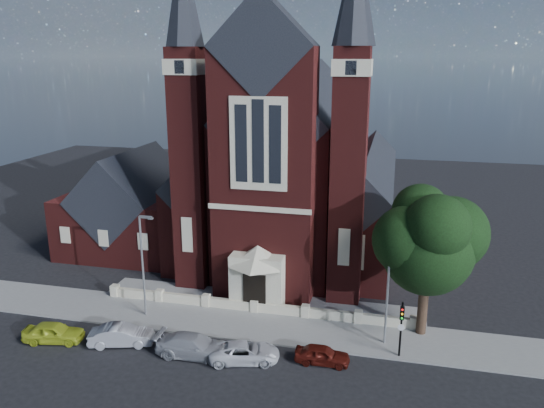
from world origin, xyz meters
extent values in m
plane|color=black|center=(0.00, 15.00, 0.00)|extent=(120.00, 120.00, 0.00)
cube|color=slate|center=(0.00, 4.50, 0.00)|extent=(60.00, 5.00, 0.12)
cube|color=slate|center=(0.00, 8.50, 0.00)|extent=(26.00, 3.00, 0.14)
cube|color=#B8B192|center=(0.00, 6.50, 0.00)|extent=(24.00, 0.40, 0.90)
cube|color=#4C1614|center=(0.00, 25.00, 7.00)|extent=(10.00, 30.00, 14.00)
cube|color=black|center=(0.00, 25.00, 14.00)|extent=(10.00, 30.20, 10.00)
cube|color=#4C1614|center=(-7.50, 24.00, 4.00)|extent=(5.00, 26.00, 8.00)
cube|color=#4C1614|center=(7.50, 24.00, 4.00)|extent=(5.00, 26.00, 8.00)
cube|color=black|center=(-7.50, 24.00, 8.00)|extent=(5.01, 26.20, 5.01)
cube|color=black|center=(7.50, 24.00, 8.00)|extent=(5.01, 26.20, 5.01)
cube|color=#4C1614|center=(0.00, 9.50, 10.00)|extent=(8.00, 3.00, 20.00)
cube|color=black|center=(0.00, 9.50, 20.00)|extent=(8.00, 3.20, 8.00)
cube|color=#B8B192|center=(0.00, 7.95, 13.00)|extent=(4.40, 0.15, 7.00)
cube|color=black|center=(0.00, 7.88, 13.20)|extent=(0.90, 0.08, 6.20)
cube|color=#B8B192|center=(0.00, 7.50, 2.20)|extent=(4.20, 2.00, 4.40)
cube|color=black|center=(0.00, 6.45, 1.60)|extent=(1.80, 0.12, 3.20)
cone|color=#B8B192|center=(0.00, 7.50, 4.40)|extent=(4.60, 4.60, 1.60)
cube|color=#4C1614|center=(-6.50, 10.50, 10.00)|extent=(2.60, 2.60, 20.00)
cube|color=#B8B192|center=(-6.50, 10.50, 18.50)|extent=(2.80, 2.80, 1.20)
cube|color=#4C1614|center=(6.50, 10.50, 10.00)|extent=(2.60, 2.60, 20.00)
cube|color=#B8B192|center=(6.50, 10.50, 18.50)|extent=(2.80, 2.80, 1.20)
cube|color=#4C1614|center=(-16.00, 18.00, 3.00)|extent=(12.00, 12.00, 6.00)
cube|color=black|center=(-16.00, 18.00, 6.00)|extent=(8.49, 12.20, 8.49)
cylinder|color=black|center=(12.50, 6.00, 2.50)|extent=(0.70, 0.70, 5.00)
sphere|color=black|center=(12.50, 6.00, 6.50)|extent=(6.40, 6.40, 6.40)
sphere|color=black|center=(12.90, 4.80, 8.50)|extent=(4.40, 4.40, 4.40)
cylinder|color=gray|center=(-8.00, 4.00, 4.00)|extent=(0.16, 0.16, 8.00)
cube|color=gray|center=(-7.50, 4.00, 8.00)|extent=(1.00, 0.15, 0.18)
cube|color=gray|center=(-7.10, 4.00, 7.92)|extent=(0.35, 0.22, 0.12)
cylinder|color=gray|center=(10.00, 4.00, 4.00)|extent=(0.16, 0.16, 8.00)
cube|color=gray|center=(10.50, 4.00, 8.00)|extent=(1.00, 0.15, 0.18)
cube|color=gray|center=(10.90, 4.00, 7.92)|extent=(0.35, 0.22, 0.12)
cylinder|color=black|center=(11.00, 2.50, 2.00)|extent=(0.14, 0.14, 4.00)
cube|color=black|center=(11.00, 2.35, 3.30)|extent=(0.28, 0.22, 0.90)
sphere|color=red|center=(11.00, 2.22, 3.60)|extent=(0.14, 0.14, 0.14)
sphere|color=#CC8C0C|center=(11.00, 2.22, 3.30)|extent=(0.14, 0.14, 0.14)
sphere|color=#0C9919|center=(11.00, 2.22, 3.00)|extent=(0.14, 0.14, 0.14)
imported|color=#ADBD25|center=(-12.54, -0.97, 0.71)|extent=(4.39, 2.42, 1.41)
imported|color=gray|center=(-7.71, -0.27, 0.72)|extent=(4.63, 2.74, 1.44)
imported|color=#9B9CA2|center=(-2.32, -0.47, 0.75)|extent=(5.18, 2.19, 1.49)
imported|color=silver|center=(1.12, -0.27, 0.64)|extent=(5.00, 3.22, 1.28)
imported|color=#4F130D|center=(6.12, 0.64, 0.61)|extent=(3.60, 1.51, 1.22)
camera|label=1|loc=(9.93, -29.78, 19.29)|focal=35.00mm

